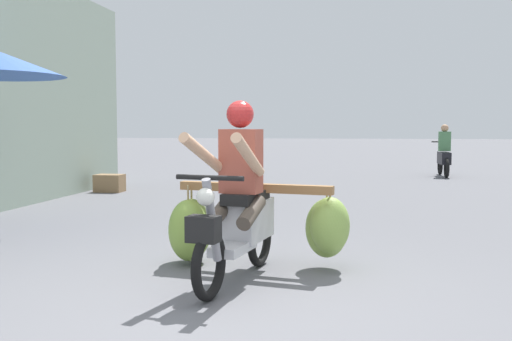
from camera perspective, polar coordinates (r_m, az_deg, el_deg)
ground_plane at (r=4.49m, az=-3.86°, el=-13.29°), size 120.00×120.00×0.00m
motorbike_main_loaded at (r=5.49m, az=-0.88°, el=-4.62°), size 1.83×1.77×1.58m
motorbike_distant_ahead_left at (r=16.62m, az=17.66°, el=1.39°), size 0.50×1.62×1.40m
produce_crate at (r=12.57m, az=-13.93°, el=-1.19°), size 0.56×0.40×0.36m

